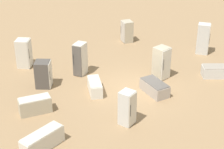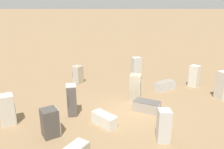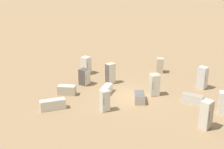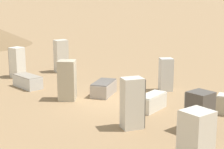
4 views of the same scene
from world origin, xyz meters
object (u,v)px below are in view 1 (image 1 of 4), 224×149
object	(u,v)px
discarded_fridge_8	(203,39)
discarded_fridge_5	(127,108)
discarded_fridge_1	(217,71)
discarded_fridge_9	(42,141)
discarded_fridge_0	(95,87)
discarded_fridge_6	(127,31)
discarded_fridge_7	(80,59)
discarded_fridge_4	(35,105)
discarded_fridge_2	(155,88)
discarded_fridge_13	(24,53)
discarded_fridge_10	(43,74)
discarded_fridge_12	(161,63)

from	to	relation	value
discarded_fridge_8	discarded_fridge_5	bearing A→B (deg)	-17.13
discarded_fridge_1	discarded_fridge_9	bearing A→B (deg)	-53.53
discarded_fridge_0	discarded_fridge_6	world-z (taller)	discarded_fridge_6
discarded_fridge_7	discarded_fridge_0	bearing A→B (deg)	136.77
discarded_fridge_0	discarded_fridge_5	distance (m)	3.24
discarded_fridge_8	discarded_fridge_9	size ratio (longest dim) A/B	1.01
discarded_fridge_0	discarded_fridge_7	size ratio (longest dim) A/B	0.79
discarded_fridge_4	discarded_fridge_8	size ratio (longest dim) A/B	0.82
discarded_fridge_8	discarded_fridge_2	bearing A→B (deg)	-18.98
discarded_fridge_2	discarded_fridge_0	bearing A→B (deg)	149.33
discarded_fridge_7	discarded_fridge_13	world-z (taller)	discarded_fridge_7
discarded_fridge_6	discarded_fridge_8	size ratio (longest dim) A/B	0.75
discarded_fridge_7	discarded_fridge_6	bearing A→B (deg)	-95.56
discarded_fridge_5	discarded_fridge_8	size ratio (longest dim) A/B	0.83
discarded_fridge_6	discarded_fridge_9	distance (m)	12.26
discarded_fridge_1	discarded_fridge_8	size ratio (longest dim) A/B	0.93
discarded_fridge_10	discarded_fridge_12	world-z (taller)	discarded_fridge_12
discarded_fridge_6	discarded_fridge_7	distance (m)	5.67
discarded_fridge_6	discarded_fridge_8	bearing A→B (deg)	-132.35
discarded_fridge_5	discarded_fridge_13	xyz separation A→B (m)	(8.09, -1.69, 0.03)
discarded_fridge_8	discarded_fridge_13	world-z (taller)	discarded_fridge_8
discarded_fridge_0	discarded_fridge_10	xyz separation A→B (m)	(2.62, 0.97, 0.38)
discarded_fridge_1	discarded_fridge_2	distance (m)	4.13
discarded_fridge_6	discarded_fridge_8	world-z (taller)	discarded_fridge_8
discarded_fridge_2	discarded_fridge_7	distance (m)	4.55
discarded_fridge_4	discarded_fridge_5	bearing A→B (deg)	54.90
discarded_fridge_1	discarded_fridge_5	distance (m)	6.96
discarded_fridge_4	discarded_fridge_9	size ratio (longest dim) A/B	0.82
discarded_fridge_4	discarded_fridge_7	xyz separation A→B (m)	(0.73, -4.34, 0.53)
discarded_fridge_1	discarded_fridge_9	xyz separation A→B (m)	(3.60, 10.13, 0.07)
discarded_fridge_1	discarded_fridge_12	xyz separation A→B (m)	(2.54, 1.89, 0.59)
discarded_fridge_4	discarded_fridge_6	world-z (taller)	discarded_fridge_6
discarded_fridge_12	discarded_fridge_6	bearing A→B (deg)	-114.62
discarded_fridge_10	discarded_fridge_12	bearing A→B (deg)	101.59
discarded_fridge_1	discarded_fridge_2	world-z (taller)	discarded_fridge_2
discarded_fridge_4	discarded_fridge_7	world-z (taller)	discarded_fridge_7
discarded_fridge_0	discarded_fridge_4	bearing A→B (deg)	-155.59
discarded_fridge_2	discarded_fridge_8	xyz separation A→B (m)	(-0.06, -6.23, 0.65)
discarded_fridge_4	discarded_fridge_13	world-z (taller)	discarded_fridge_13
discarded_fridge_4	discarded_fridge_8	xyz separation A→B (m)	(-3.82, -10.96, 0.58)
discarded_fridge_6	discarded_fridge_10	bearing A→B (deg)	124.98
discarded_fridge_2	discarded_fridge_9	xyz separation A→B (m)	(1.60, 6.52, 0.07)
discarded_fridge_8	discarded_fridge_10	bearing A→B (deg)	-49.17
discarded_fridge_0	discarded_fridge_5	world-z (taller)	discarded_fridge_5
discarded_fridge_0	discarded_fridge_1	bearing A→B (deg)	4.36
discarded_fridge_7	discarded_fridge_13	distance (m)	3.48
discarded_fridge_13	discarded_fridge_10	bearing A→B (deg)	37.28
discarded_fridge_5	discarded_fridge_8	xyz separation A→B (m)	(0.22, -9.34, 0.16)
discarded_fridge_5	discarded_fridge_6	world-z (taller)	discarded_fridge_5
discarded_fridge_5	discarded_fridge_10	xyz separation A→B (m)	(5.46, -0.50, -0.09)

